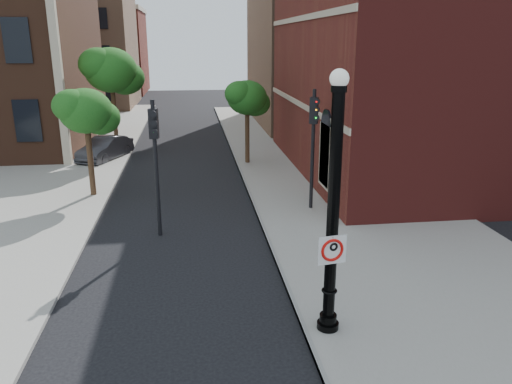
{
  "coord_description": "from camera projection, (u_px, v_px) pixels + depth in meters",
  "views": [
    {
      "loc": [
        -0.39,
        -10.21,
        6.48
      ],
      "look_at": [
        1.22,
        2.0,
        2.74
      ],
      "focal_mm": 35.0,
      "sensor_mm": 36.0,
      "label": 1
    }
  ],
  "objects": [
    {
      "name": "street_tree_b",
      "position": [
        112.0,
        71.0,
        27.67
      ],
      "size": [
        3.42,
        3.09,
        6.16
      ],
      "color": "#362515",
      "rests_on": "ground"
    },
    {
      "name": "utility_pole",
      "position": [
        335.0,
        149.0,
        18.13
      ],
      "size": [
        0.11,
        0.11,
        5.44
      ],
      "primitive_type": "cylinder",
      "color": "#999999",
      "rests_on": "ground"
    },
    {
      "name": "sidewalk_left",
      "position": [
        35.0,
        162.0,
        27.55
      ],
      "size": [
        10.0,
        50.0,
        0.12
      ],
      "primitive_type": "cube",
      "color": "gray",
      "rests_on": "ground"
    },
    {
      "name": "bg_building_tan_b",
      "position": [
        393.0,
        34.0,
        40.03
      ],
      "size": [
        22.0,
        14.0,
        14.0
      ],
      "primitive_type": "cube",
      "color": "#9A7054",
      "rests_on": "ground"
    },
    {
      "name": "lamppost",
      "position": [
        333.0,
        221.0,
        10.76
      ],
      "size": [
        0.5,
        0.5,
        5.96
      ],
      "color": "black",
      "rests_on": "ground"
    },
    {
      "name": "street_tree_c",
      "position": [
        248.0,
        99.0,
        26.32
      ],
      "size": [
        2.51,
        2.26,
        4.52
      ],
      "color": "#362515",
      "rests_on": "ground"
    },
    {
      "name": "no_parking_sign",
      "position": [
        332.0,
        250.0,
        10.79
      ],
      "size": [
        0.65,
        0.14,
        0.66
      ],
      "rotation": [
        0.0,
        0.0,
        0.15
      ],
      "color": "white",
      "rests_on": "ground"
    },
    {
      "name": "ground",
      "position": [
        215.0,
        331.0,
        11.61
      ],
      "size": [
        120.0,
        120.0,
        0.0
      ],
      "primitive_type": "plane",
      "color": "black",
      "rests_on": "ground"
    },
    {
      "name": "curb_edge",
      "position": [
        251.0,
        197.0,
        21.33
      ],
      "size": [
        0.1,
        60.0,
        0.14
      ],
      "primitive_type": "cube",
      "color": "gray",
      "rests_on": "ground"
    },
    {
      "name": "traffic_signal_left",
      "position": [
        155.0,
        146.0,
        16.44
      ],
      "size": [
        0.33,
        0.4,
        4.67
      ],
      "rotation": [
        0.0,
        0.0,
        -0.14
      ],
      "color": "black",
      "rests_on": "ground"
    },
    {
      "name": "traffic_signal_right",
      "position": [
        313.0,
        131.0,
        18.95
      ],
      "size": [
        0.38,
        0.42,
        4.76
      ],
      "rotation": [
        0.0,
        0.0,
        -0.42
      ],
      "color": "black",
      "rests_on": "ground"
    },
    {
      "name": "bg_building_red",
      "position": [
        97.0,
        53.0,
        63.69
      ],
      "size": [
        12.0,
        12.0,
        10.0
      ],
      "primitive_type": "cube",
      "color": "maroon",
      "rests_on": "ground"
    },
    {
      "name": "sidewalk_right",
      "position": [
        340.0,
        194.0,
        21.83
      ],
      "size": [
        8.0,
        60.0,
        0.12
      ],
      "primitive_type": "cube",
      "color": "gray",
      "rests_on": "ground"
    },
    {
      "name": "parked_car",
      "position": [
        105.0,
        149.0,
        28.09
      ],
      "size": [
        2.87,
        4.25,
        1.32
      ],
      "primitive_type": "imported",
      "rotation": [
        0.0,
        0.0,
        -0.4
      ],
      "color": "#2F2F34",
      "rests_on": "ground"
    },
    {
      "name": "street_tree_a",
      "position": [
        87.0,
        112.0,
        20.57
      ],
      "size": [
        2.58,
        2.33,
        4.64
      ],
      "color": "#362515",
      "rests_on": "ground"
    },
    {
      "name": "bg_building_tan_a",
      "position": [
        72.0,
        46.0,
        50.12
      ],
      "size": [
        12.0,
        12.0,
        12.0
      ],
      "primitive_type": "cube",
      "color": "#9A7054",
      "rests_on": "ground"
    }
  ]
}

